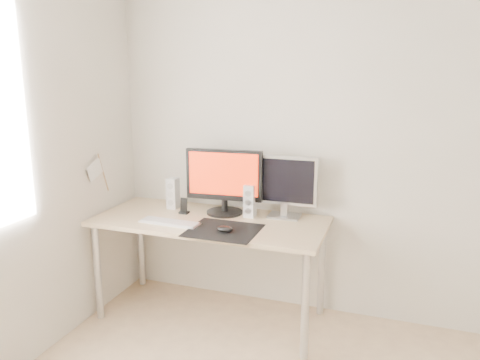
# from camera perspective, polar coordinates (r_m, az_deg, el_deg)

# --- Properties ---
(wall_back) EXTENTS (3.50, 0.00, 3.50)m
(wall_back) POSITION_cam_1_polar(r_m,az_deg,el_deg) (3.26, 14.08, 4.29)
(wall_back) COLOR white
(wall_back) RESTS_ON ground
(mousepad) EXTENTS (0.45, 0.40, 0.00)m
(mousepad) POSITION_cam_1_polar(r_m,az_deg,el_deg) (3.02, -2.03, -6.15)
(mousepad) COLOR black
(mousepad) RESTS_ON desk
(mouse) EXTENTS (0.11, 0.06, 0.04)m
(mouse) POSITION_cam_1_polar(r_m,az_deg,el_deg) (2.98, -1.88, -5.98)
(mouse) COLOR black
(mouse) RESTS_ON mousepad
(desk) EXTENTS (1.60, 0.70, 0.73)m
(desk) POSITION_cam_1_polar(r_m,az_deg,el_deg) (3.27, -3.68, -6.10)
(desk) COLOR #D1B587
(desk) RESTS_ON ground
(main_monitor) EXTENTS (0.55, 0.28, 0.47)m
(main_monitor) POSITION_cam_1_polar(r_m,az_deg,el_deg) (3.30, -1.94, 0.09)
(main_monitor) COLOR black
(main_monitor) RESTS_ON desk
(second_monitor) EXTENTS (0.45, 0.16, 0.43)m
(second_monitor) POSITION_cam_1_polar(r_m,az_deg,el_deg) (3.24, 5.50, -0.45)
(second_monitor) COLOR #BABABC
(second_monitor) RESTS_ON desk
(speaker_left) EXTENTS (0.07, 0.09, 0.23)m
(speaker_left) POSITION_cam_1_polar(r_m,az_deg,el_deg) (3.50, -8.18, -1.61)
(speaker_left) COLOR white
(speaker_left) RESTS_ON desk
(speaker_right) EXTENTS (0.07, 0.09, 0.23)m
(speaker_right) POSITION_cam_1_polar(r_m,az_deg,el_deg) (3.27, 1.22, -2.55)
(speaker_right) COLOR white
(speaker_right) RESTS_ON desk
(keyboard) EXTENTS (0.42, 0.14, 0.02)m
(keyboard) POSITION_cam_1_polar(r_m,az_deg,el_deg) (3.19, -8.57, -5.12)
(keyboard) COLOR silver
(keyboard) RESTS_ON desk
(phone_dock) EXTENTS (0.06, 0.06, 0.11)m
(phone_dock) POSITION_cam_1_polar(r_m,az_deg,el_deg) (3.39, -6.84, -3.50)
(phone_dock) COLOR black
(phone_dock) RESTS_ON desk
(pennant) EXTENTS (0.01, 0.23, 0.29)m
(pennant) POSITION_cam_1_polar(r_m,az_deg,el_deg) (3.43, -16.95, 1.11)
(pennant) COLOR #A57F54
(pennant) RESTS_ON wall_left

